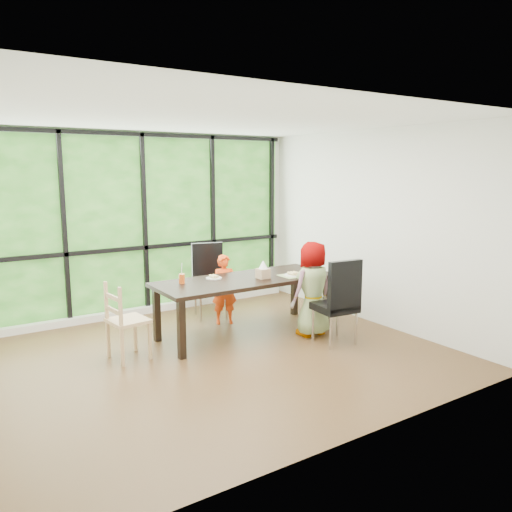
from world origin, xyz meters
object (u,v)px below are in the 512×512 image
object	(u,v)px
chair_end_beech	(128,321)
green_cup	(314,269)
plate_near	(294,275)
chair_window_leather	(210,281)
child_older	(313,289)
tissue_box	(263,273)
dining_table	(245,306)
orange_cup	(182,279)
chair_interior_leather	(335,301)
child_toddler	(224,289)
plate_far	(214,278)

from	to	relation	value
chair_end_beech	green_cup	distance (m)	2.58
plate_near	chair_end_beech	bearing A→B (deg)	174.95
chair_window_leather	child_older	world-z (taller)	child_older
child_older	tissue_box	bearing A→B (deg)	-39.60
dining_table	orange_cup	size ratio (longest dim) A/B	20.08
chair_interior_leather	green_cup	distance (m)	0.75
chair_interior_leather	tissue_box	bearing A→B (deg)	-49.71
chair_end_beech	plate_near	xyz separation A→B (m)	(2.22, -0.20, 0.31)
chair_window_leather	tissue_box	xyz separation A→B (m)	(0.22, -1.05, 0.27)
dining_table	plate_near	world-z (taller)	plate_near
child_toddler	green_cup	xyz separation A→B (m)	(0.95, -0.81, 0.32)
child_toddler	child_older	xyz separation A→B (m)	(0.70, -1.08, 0.13)
dining_table	chair_end_beech	world-z (taller)	chair_end_beech
chair_interior_leather	child_older	xyz separation A→B (m)	(-0.03, 0.39, 0.08)
child_toddler	chair_end_beech	bearing A→B (deg)	-140.13
chair_interior_leather	chair_end_beech	xyz separation A→B (m)	(-2.33, 0.89, -0.09)
plate_far	chair_interior_leather	bearing A→B (deg)	-45.91
child_toddler	green_cup	bearing A→B (deg)	-20.39
plate_near	green_cup	xyz separation A→B (m)	(0.32, -0.03, 0.05)
child_older	plate_far	bearing A→B (deg)	-36.30
chair_interior_leather	chair_end_beech	bearing A→B (deg)	-15.06
child_toddler	child_older	size ratio (longest dim) A/B	0.79
dining_table	orange_cup	bearing A→B (deg)	167.38
orange_cup	tissue_box	bearing A→B (deg)	-16.81
dining_table	chair_interior_leather	distance (m)	1.19
child_toddler	plate_near	world-z (taller)	child_toddler
tissue_box	green_cup	bearing A→B (deg)	-9.54
chair_interior_leather	chair_end_beech	size ratio (longest dim) A/B	1.20
green_cup	tissue_box	size ratio (longest dim) A/B	0.76
green_cup	tissue_box	distance (m)	0.76
green_cup	tissue_box	bearing A→B (deg)	170.46
dining_table	child_older	size ratio (longest dim) A/B	1.92
child_toddler	green_cup	world-z (taller)	child_toddler
dining_table	chair_interior_leather	size ratio (longest dim) A/B	2.21
child_toddler	dining_table	bearing A→B (deg)	-70.02
chair_end_beech	plate_far	size ratio (longest dim) A/B	4.33
plate_near	dining_table	bearing A→B (deg)	160.91
dining_table	plate_far	world-z (taller)	plate_far
chair_interior_leather	green_cup	bearing A→B (deg)	-101.81
plate_near	tissue_box	bearing A→B (deg)	167.79
plate_near	green_cup	bearing A→B (deg)	-5.95
green_cup	tissue_box	xyz separation A→B (m)	(-0.75, 0.13, 0.01)
chair_interior_leather	orange_cup	xyz separation A→B (m)	(-1.56, 1.10, 0.27)
dining_table	chair_window_leather	size ratio (longest dim) A/B	2.21
plate_near	child_older	bearing A→B (deg)	-75.20
plate_far	orange_cup	world-z (taller)	orange_cup
chair_end_beech	tissue_box	world-z (taller)	chair_end_beech
dining_table	green_cup	xyz separation A→B (m)	(0.95, -0.25, 0.43)
chair_end_beech	orange_cup	world-z (taller)	chair_end_beech
plate_far	orange_cup	xyz separation A→B (m)	(-0.47, -0.03, 0.05)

